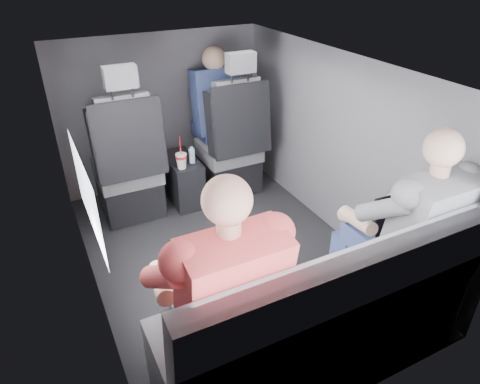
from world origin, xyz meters
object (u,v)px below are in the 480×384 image
laptop_white (201,277)px  passenger_rear_left (219,294)px  front_seat_left (129,172)px  center_console (183,180)px  passenger_front_right (215,103)px  soda_cup (181,160)px  front_seat_right (231,150)px  rear_bench (317,325)px  passenger_rear_right (405,230)px  water_bottle (192,156)px  laptop_black (385,216)px

laptop_white → passenger_rear_left: 0.15m
front_seat_left → center_console: bearing=5.1°
passenger_front_right → soda_cup: bearing=-140.9°
front_seat_right → laptop_white: (-0.96, -1.66, 0.23)m
rear_bench → passenger_rear_right: size_ratio=1.29×
laptop_white → passenger_rear_right: passenger_rear_right is taller
center_console → passenger_front_right: bearing=27.3°
water_bottle → passenger_rear_right: passenger_rear_right is taller
passenger_rear_left → passenger_rear_right: (1.09, 0.00, -0.01)m
center_console → passenger_rear_right: bearing=-72.0°
center_console → water_bottle: (0.05, -0.13, 0.27)m
water_bottle → laptop_black: bearing=-70.2°
laptop_black → passenger_rear_right: size_ratio=0.27×
laptop_black → center_console: bearing=110.0°
front_seat_left → passenger_front_right: bearing=16.5°
water_bottle → laptop_black: laptop_black is taller
rear_bench → passenger_front_right: 2.24m
soda_cup → front_seat_right: bearing=14.3°
rear_bench → water_bottle: (0.05, 1.81, 0.16)m
front_seat_right → passenger_rear_left: bearing=-117.4°
front_seat_right → soda_cup: front_seat_right is taller
front_seat_right → passenger_rear_right: bearing=-85.2°
laptop_white → passenger_rear_left: passenger_rear_left is taller
water_bottle → laptop_white: bearing=-109.6°
passenger_rear_right → passenger_front_right: bearing=94.9°
center_console → passenger_rear_right: passenger_rear_right is taller
rear_bench → soda_cup: size_ratio=5.90×
front_seat_right → passenger_front_right: front_seat_right is taller
rear_bench → laptop_white: size_ratio=4.00×
passenger_rear_left → passenger_front_right: 2.26m
passenger_rear_left → laptop_black: bearing=8.2°
center_console → soda_cup: soda_cup is taller
front_seat_left → center_console: size_ratio=2.64×
rear_bench → laptop_black: size_ratio=4.80×
front_seat_left → water_bottle: bearing=-9.9°
soda_cup → laptop_white: 1.60m
passenger_front_right → passenger_rear_right: bearing=-85.1°
soda_cup → passenger_rear_left: bearing=-104.4°
rear_bench → laptop_white: (-0.51, 0.24, 0.32)m
center_console → laptop_white: bearing=-106.6°
front_seat_right → water_bottle: bearing=-167.6°
center_console → rear_bench: (-0.00, -1.94, 0.11)m
passenger_rear_left → rear_bench: bearing=-11.0°
front_seat_right → soda_cup: 0.52m
soda_cup → laptop_black: size_ratio=0.81×
laptop_white → soda_cup: bearing=73.5°
center_console → laptop_black: bearing=-70.0°
passenger_rear_left → passenger_front_right: (0.91, 2.07, 0.11)m
soda_cup → laptop_white: (-0.45, -1.53, 0.16)m
rear_bench → passenger_rear_left: passenger_rear_left is taller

